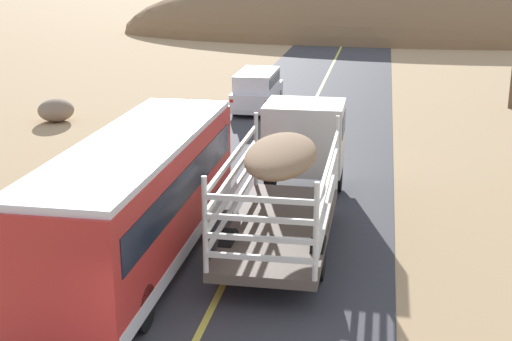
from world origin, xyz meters
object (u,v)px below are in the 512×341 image
object	(u,v)px
car_far	(257,89)
boulder_mid_field	(56,110)
livestock_truck	(296,155)
bus	(139,198)

from	to	relation	value
car_far	boulder_mid_field	world-z (taller)	car_far
livestock_truck	car_far	size ratio (longest dim) A/B	2.10
livestock_truck	car_far	distance (m)	14.60
livestock_truck	car_far	world-z (taller)	livestock_truck
car_far	livestock_truck	bearing A→B (deg)	-75.56
bus	car_far	size ratio (longest dim) A/B	2.16
livestock_truck	boulder_mid_field	size ratio (longest dim) A/B	5.75
livestock_truck	car_far	bearing A→B (deg)	104.44
car_far	boulder_mid_field	distance (m)	9.61
bus	boulder_mid_field	size ratio (longest dim) A/B	5.93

